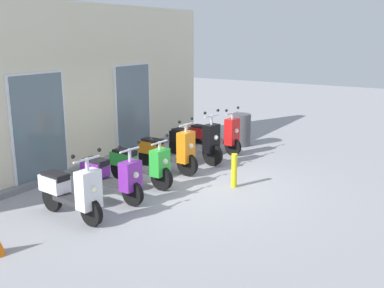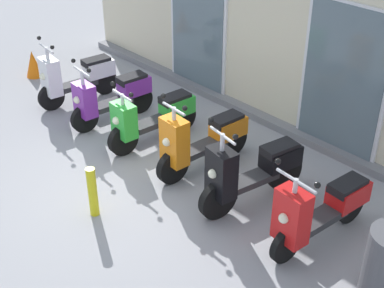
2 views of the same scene
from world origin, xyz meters
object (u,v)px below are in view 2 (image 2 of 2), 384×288
object	(u,v)px
scooter_green	(153,117)
scooter_orange	(202,140)
scooter_black	(251,172)
curb_bollard	(93,192)
scooter_purple	(112,97)
traffic_cone	(33,64)
scooter_red	(320,209)
scooter_white	(75,77)

from	to	relation	value
scooter_green	scooter_orange	world-z (taller)	scooter_orange
scooter_black	curb_bollard	xyz separation A→B (m)	(-1.19, -1.64, -0.15)
scooter_purple	traffic_cone	size ratio (longest dim) A/B	2.95
scooter_purple	scooter_green	distance (m)	0.97
scooter_orange	scooter_green	bearing A→B (deg)	-178.20
scooter_purple	scooter_green	bearing A→B (deg)	4.91
scooter_black	scooter_red	distance (m)	1.05
scooter_purple	scooter_black	distance (m)	3.05
scooter_white	scooter_purple	size ratio (longest dim) A/B	0.99
traffic_cone	scooter_orange	bearing A→B (deg)	2.18
scooter_green	scooter_red	world-z (taller)	scooter_red
scooter_purple	scooter_red	size ratio (longest dim) A/B	0.96
scooter_purple	scooter_red	xyz separation A→B (m)	(4.09, 0.05, 0.01)
scooter_purple	curb_bollard	bearing A→B (deg)	-41.12
scooter_black	scooter_red	world-z (taller)	scooter_black
scooter_orange	curb_bollard	size ratio (longest dim) A/B	2.34
scooter_white	scooter_red	distance (m)	5.13
scooter_orange	scooter_red	xyz separation A→B (m)	(2.07, -0.07, -0.00)
scooter_purple	scooter_orange	world-z (taller)	scooter_orange
curb_bollard	traffic_cone	world-z (taller)	curb_bollard
scooter_orange	traffic_cone	bearing A→B (deg)	-177.82
scooter_white	scooter_purple	distance (m)	1.03
scooter_black	traffic_cone	bearing A→B (deg)	-179.21
scooter_red	scooter_black	bearing A→B (deg)	-178.54
curb_bollard	scooter_green	bearing A→B (deg)	117.58
scooter_black	scooter_red	bearing A→B (deg)	1.46
scooter_green	scooter_red	bearing A→B (deg)	-0.69
scooter_red	traffic_cone	size ratio (longest dim) A/B	3.09
curb_bollard	traffic_cone	size ratio (longest dim) A/B	1.35
scooter_white	traffic_cone	distance (m)	1.55
scooter_green	traffic_cone	bearing A→B (deg)	-177.71
scooter_black	traffic_cone	size ratio (longest dim) A/B	3.17
scooter_white	scooter_purple	world-z (taller)	scooter_white
scooter_orange	curb_bollard	xyz separation A→B (m)	(-0.17, -1.74, -0.13)
scooter_white	scooter_orange	xyz separation A→B (m)	(3.06, 0.15, -0.01)
scooter_white	curb_bollard	world-z (taller)	scooter_white
scooter_black	traffic_cone	distance (m)	5.62
scooter_orange	curb_bollard	bearing A→B (deg)	-95.44
scooter_red	traffic_cone	xyz separation A→B (m)	(-6.66, -0.10, -0.22)
scooter_white	scooter_green	distance (m)	2.00
scooter_black	curb_bollard	distance (m)	2.03
scooter_purple	scooter_orange	size ratio (longest dim) A/B	0.94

